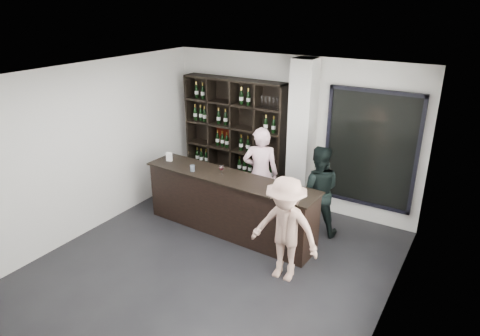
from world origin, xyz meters
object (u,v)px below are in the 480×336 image
Objects in this scene: taster_pink at (260,174)px; customer at (285,229)px; wine_shelf at (234,138)px; taster_black at (317,191)px; tasting_counter at (229,204)px.

taster_pink reaches higher than customer.
customer is at bearing 105.22° from taster_pink.
taster_black is (2.10, -0.72, -0.40)m from wine_shelf.
taster_black is at bearing 155.85° from taster_pink.
wine_shelf is at bearing -59.71° from taster_pink.
tasting_counter is at bearing 152.92° from customer.
taster_black is (1.30, 0.75, 0.27)m from tasting_counter.
taster_pink is at bearing -35.56° from wine_shelf.
taster_pink is 1.88m from customer.
taster_black is at bearing -18.80° from wine_shelf.
taster_pink is 1.10× the size of customer.
tasting_counter is (0.80, -1.47, -0.67)m from wine_shelf.
wine_shelf is 1.27m from taster_pink.
taster_black is 1.01× the size of customer.
wine_shelf reaches higher than customer.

